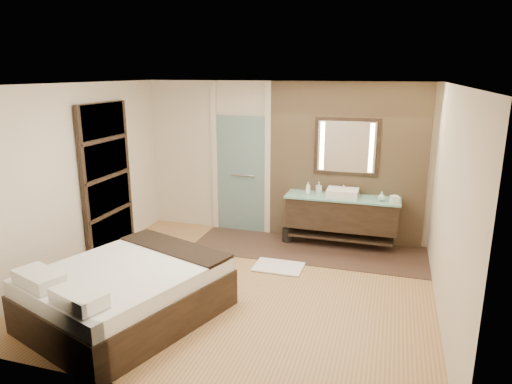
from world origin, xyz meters
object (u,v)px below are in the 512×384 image
(bed, at_px, (127,292))
(waste_bin, at_px, (288,235))
(vanity, at_px, (342,213))
(mirror_unit, at_px, (346,147))

(bed, height_order, waste_bin, bed)
(vanity, bearing_deg, waste_bin, -175.65)
(vanity, height_order, mirror_unit, mirror_unit)
(bed, bearing_deg, mirror_unit, 76.50)
(mirror_unit, bearing_deg, waste_bin, -161.07)
(mirror_unit, xyz_separation_m, waste_bin, (-0.89, -0.31, -1.53))
(bed, xyz_separation_m, waste_bin, (1.25, 3.01, -0.21))
(mirror_unit, distance_m, bed, 4.16)
(waste_bin, bearing_deg, vanity, 4.35)
(vanity, xyz_separation_m, waste_bin, (-0.89, -0.07, -0.46))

